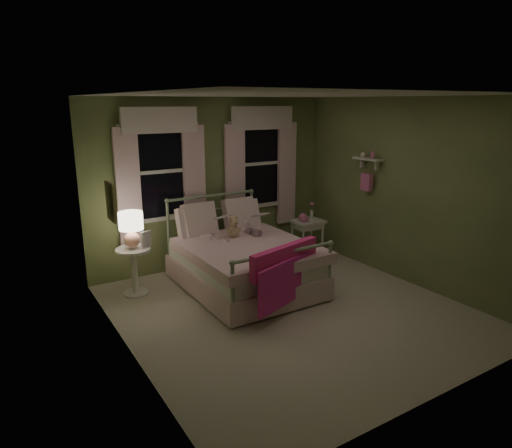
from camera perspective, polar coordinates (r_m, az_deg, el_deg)
room_shell at (r=5.40m, az=4.58°, el=1.87°), size 4.20×4.20×4.20m
bed at (r=6.35m, az=-1.66°, el=-4.67°), size 1.58×2.04×1.18m
pink_throw at (r=5.46m, az=3.76°, el=-5.53°), size 1.09×0.46×0.71m
child_left at (r=6.43m, az=-5.74°, el=0.53°), size 0.30×0.24×0.71m
child_right at (r=6.68m, az=-1.43°, el=1.13°), size 0.36×0.29×0.70m
book_left at (r=6.20m, az=-4.73°, el=0.37°), size 0.21×0.13×0.26m
book_right at (r=6.47m, az=-0.31°, el=0.67°), size 0.21×0.14×0.26m
teddy_bear at (r=6.45m, az=-2.86°, el=-0.59°), size 0.23×0.19×0.31m
nightstand_left at (r=6.32m, az=-15.01°, el=-4.96°), size 0.46×0.46×0.65m
table_lamp at (r=6.17m, az=-15.34°, el=-0.28°), size 0.32×0.32×0.48m
book_nightstand at (r=6.20m, az=-14.06°, el=-2.96°), size 0.23×0.27×0.02m
nightstand_right at (r=7.54m, az=6.46°, el=-0.26°), size 0.50×0.40×0.64m
pink_toy at (r=7.44m, az=5.91°, el=0.80°), size 0.14×0.19×0.14m
bud_vase at (r=7.59m, az=7.00°, el=1.69°), size 0.06×0.06×0.28m
window_left at (r=6.73m, az=-11.74°, el=7.00°), size 1.34×0.13×1.96m
window_right at (r=7.48m, az=0.68°, el=8.08°), size 1.34×0.13×1.96m
wall_shelf at (r=7.11m, az=13.72°, el=6.50°), size 0.15×0.50×0.60m
framed_picture at (r=5.08m, az=-17.67°, el=2.67°), size 0.03×0.32×0.42m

